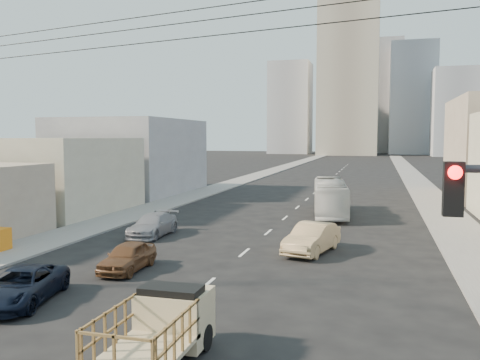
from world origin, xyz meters
The scene contains 17 objects.
sidewalk_left centered at (-11.75, 70.00, 0.06)m, with size 3.50×180.00×0.12m, color slate.
sidewalk_right centered at (11.75, 70.00, 0.06)m, with size 3.50×180.00×0.12m, color slate.
lane_dashes centered at (0.00, 53.00, 0.01)m, with size 0.15×104.00×0.01m.
flatbed_pickup centered at (1.22, 0.59, 1.09)m, with size 1.95×4.41×1.90m.
navy_pickup centered at (-5.79, 3.97, 0.64)m, with size 2.12×4.60×1.28m, color black.
city_bus centered at (3.11, 28.45, 1.40)m, with size 2.35×10.05×2.80m, color silver.
sedan_brown centered at (-4.19, 9.11, 0.65)m, with size 1.53×3.80×1.29m, color brown.
sedan_tan centered at (3.43, 14.94, 0.77)m, with size 1.63×4.69×1.54m, color tan.
sedan_grey centered at (-6.62, 16.95, 0.67)m, with size 1.89×4.65×1.35m, color gray.
overhead_wires centered at (0.00, 1.50, 8.97)m, with size 23.01×5.02×0.72m.
bldg_left_mid centered at (-19.00, 24.00, 3.00)m, with size 11.00×12.00×6.00m, color #ABA48A.
bldg_left_far centered at (-19.50, 39.00, 4.00)m, with size 12.00×16.00×8.00m, color gray.
high_rise_tower centered at (-4.00, 170.00, 30.00)m, with size 20.00×20.00×60.00m, color #9F907B.
midrise_ne centered at (18.00, 185.00, 20.00)m, with size 16.00×16.00×40.00m, color #9A9CA2.
midrise_nw centered at (-26.00, 180.00, 17.00)m, with size 15.00×15.00×34.00m, color #9A9CA2.
midrise_back centered at (6.00, 200.00, 22.00)m, with size 18.00×18.00×44.00m, color gray.
midrise_east centered at (30.00, 165.00, 14.00)m, with size 14.00×14.00×28.00m, color #9A9CA2.
Camera 1 is at (6.75, -11.42, 6.05)m, focal length 38.00 mm.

